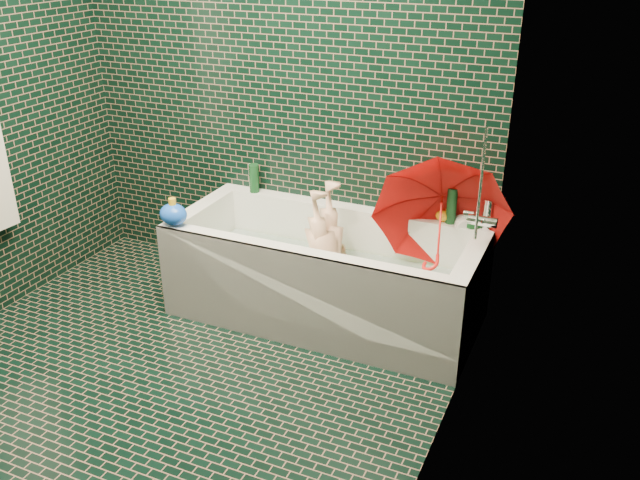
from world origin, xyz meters
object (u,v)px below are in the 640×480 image
at_px(umbrella, 440,228).
at_px(bath_toy, 173,214).
at_px(child, 328,264).
at_px(bathtub, 325,283).
at_px(rubber_duck, 444,215).

bearing_deg(umbrella, bath_toy, -168.71).
bearing_deg(child, bath_toy, -57.57).
bearing_deg(bath_toy, umbrella, -7.99).
bearing_deg(bathtub, umbrella, 8.73).
xyz_separation_m(bathtub, rubber_duck, (0.56, 0.35, 0.38)).
bearing_deg(child, rubber_duck, 126.29).
relative_size(rubber_duck, bath_toy, 0.55).
bearing_deg(bath_toy, child, 0.31).
relative_size(umbrella, rubber_duck, 6.50).
distance_m(bathtub, rubber_duck, 0.76).
xyz_separation_m(child, umbrella, (0.61, 0.05, 0.31)).
relative_size(bathtub, umbrella, 2.45).
relative_size(child, umbrella, 1.31).
bearing_deg(bathtub, child, 94.43).
distance_m(umbrella, bath_toy, 1.43).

